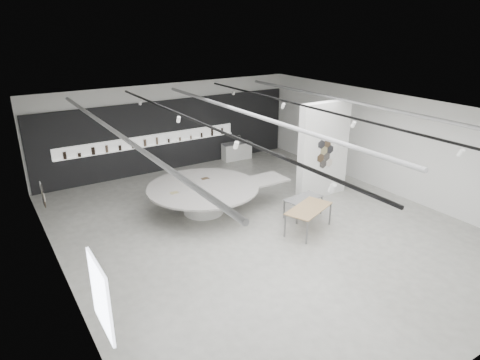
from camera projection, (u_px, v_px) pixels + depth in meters
room at (260, 168)px, 13.16m from camera, size 12.02×14.02×3.82m
back_wall_display at (170, 135)px, 18.82m from camera, size 11.80×0.27×3.10m
partition_column at (323, 150)px, 15.85m from camera, size 2.20×0.38×3.60m
display_island at (206, 195)px, 14.83m from camera, size 4.92×3.85×0.99m
sample_table_wood at (309, 210)px, 13.48m from camera, size 1.89×1.41×0.80m
sample_table_stone at (303, 199)px, 14.54m from camera, size 1.40×0.83×0.68m
kitchen_counter at (237, 151)px, 20.51m from camera, size 1.47×0.65×1.13m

